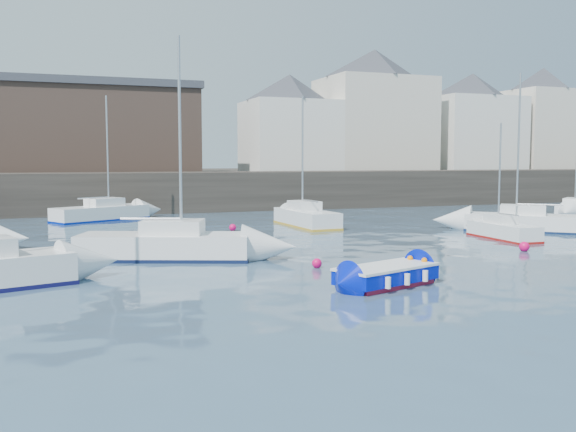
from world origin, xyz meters
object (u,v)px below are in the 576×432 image
object	(u,v)px
sailboat_f	(306,217)
buoy_near	(317,268)
sailboat_b	(166,245)
buoy_far	(233,231)
sailboat_h	(101,212)
blue_dinghy	(386,275)
sailboat_g	(576,208)
sailboat_d	(528,222)
buoy_mid	(524,251)
sailboat_c	(503,230)

from	to	relation	value
sailboat_f	buoy_near	xyz separation A→B (m)	(-5.10, -13.83, -0.55)
sailboat_b	buoy_far	bearing A→B (deg)	59.97
sailboat_f	sailboat_h	bearing A→B (deg)	144.60
blue_dinghy	sailboat_h	size ratio (longest dim) A/B	0.47
buoy_near	blue_dinghy	bearing A→B (deg)	-79.72
sailboat_g	sailboat_h	size ratio (longest dim) A/B	0.94
sailboat_d	sailboat_h	bearing A→B (deg)	145.89
sailboat_g	sailboat_h	xyz separation A→B (m)	(-32.88, 6.91, 0.10)
sailboat_f	buoy_far	bearing A→B (deg)	-170.41
sailboat_b	buoy_mid	bearing A→B (deg)	-11.80
buoy_near	buoy_far	size ratio (longest dim) A/B	0.92
sailboat_h	buoy_near	xyz separation A→B (m)	(6.14, -21.82, -0.53)
sailboat_g	buoy_near	world-z (taller)	sailboat_g
buoy_near	buoy_far	xyz separation A→B (m)	(0.35, 13.03, 0.00)
sailboat_c	buoy_mid	size ratio (longest dim) A/B	13.12
sailboat_h	buoy_far	bearing A→B (deg)	-53.58
blue_dinghy	buoy_mid	size ratio (longest dim) A/B	8.54
sailboat_c	sailboat_h	world-z (taller)	sailboat_h
buoy_mid	sailboat_d	bearing A→B (deg)	48.31
blue_dinghy	buoy_far	xyz separation A→B (m)	(-0.37, 16.97, -0.37)
sailboat_g	buoy_far	bearing A→B (deg)	-175.91
sailboat_d	buoy_near	world-z (taller)	sailboat_d
sailboat_f	buoy_mid	xyz separation A→B (m)	(5.03, -13.00, -0.55)
buoy_mid	blue_dinghy	bearing A→B (deg)	-153.10
sailboat_h	sailboat_b	bearing A→B (deg)	-85.98
blue_dinghy	sailboat_b	world-z (taller)	sailboat_b
blue_dinghy	buoy_near	size ratio (longest dim) A/B	10.31
sailboat_g	sailboat_f	bearing A→B (deg)	-177.14
sailboat_d	buoy_far	world-z (taller)	sailboat_d
sailboat_d	sailboat_g	bearing A→B (deg)	35.39
sailboat_c	sailboat_f	xyz separation A→B (m)	(-7.02, 9.10, 0.10)
sailboat_c	sailboat_d	bearing A→B (deg)	33.09
sailboat_f	buoy_far	world-z (taller)	sailboat_f
sailboat_f	sailboat_g	distance (m)	21.66
sailboat_c	sailboat_b	bearing A→B (deg)	-177.42
sailboat_d	buoy_near	bearing A→B (deg)	-155.78
sailboat_d	sailboat_h	xyz separation A→B (m)	(-21.81, 14.77, 0.00)
sailboat_c	sailboat_h	size ratio (longest dim) A/B	0.71
buoy_near	sailboat_c	bearing A→B (deg)	21.34
sailboat_h	buoy_near	world-z (taller)	sailboat_h
sailboat_b	sailboat_h	distance (m)	17.90
sailboat_b	sailboat_f	distance (m)	14.04
blue_dinghy	sailboat_b	size ratio (longest dim) A/B	0.43
sailboat_c	buoy_far	world-z (taller)	sailboat_c
sailboat_f	sailboat_g	size ratio (longest dim) A/B	1.02
sailboat_h	buoy_far	size ratio (longest dim) A/B	20.31
blue_dinghy	sailboat_g	distance (m)	32.14
sailboat_g	buoy_mid	distance (m)	21.78
sailboat_c	buoy_mid	distance (m)	4.40
sailboat_b	buoy_mid	distance (m)	15.36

